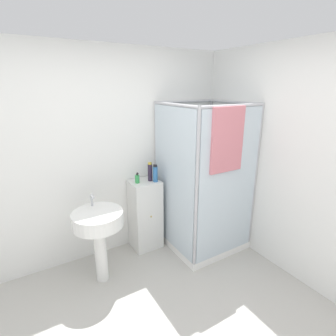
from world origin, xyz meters
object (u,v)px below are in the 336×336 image
object	(u,v)px
soap_dispenser	(137,179)
shampoo_bottle_tall_black	(150,172)
shampoo_bottle_blue	(155,173)
sink	(98,227)

from	to	relation	value
soap_dispenser	shampoo_bottle_tall_black	xyz separation A→B (m)	(0.17, -0.01, 0.06)
shampoo_bottle_blue	shampoo_bottle_tall_black	bearing A→B (deg)	121.08
sink	shampoo_bottle_tall_black	size ratio (longest dim) A/B	4.02
soap_dispenser	shampoo_bottle_blue	bearing A→B (deg)	-19.85
sink	shampoo_bottle_blue	size ratio (longest dim) A/B	4.37
sink	soap_dispenser	distance (m)	0.76
soap_dispenser	shampoo_bottle_blue	xyz separation A→B (m)	(0.21, -0.08, 0.05)
sink	soap_dispenser	xyz separation A→B (m)	(0.60, 0.33, 0.32)
shampoo_bottle_tall_black	shampoo_bottle_blue	xyz separation A→B (m)	(0.04, -0.06, -0.01)
shampoo_bottle_tall_black	shampoo_bottle_blue	distance (m)	0.08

